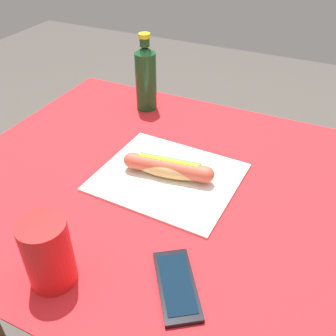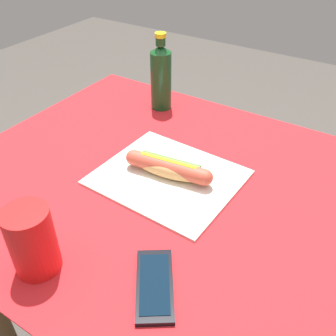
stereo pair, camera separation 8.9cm
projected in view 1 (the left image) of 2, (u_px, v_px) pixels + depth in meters
dining_table at (172, 229)px, 0.97m from camera, size 1.05×0.85×0.75m
paper_wrapper at (168, 177)px, 0.91m from camera, size 0.33×0.29×0.01m
hot_dog at (168, 167)px, 0.89m from camera, size 0.22×0.07×0.05m
cell_phone at (177, 285)px, 0.66m from camera, size 0.14×0.16×0.01m
soda_bottle at (146, 77)px, 1.13m from camera, size 0.06×0.06×0.23m
drinking_cup at (48, 253)px, 0.64m from camera, size 0.08×0.08×0.13m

